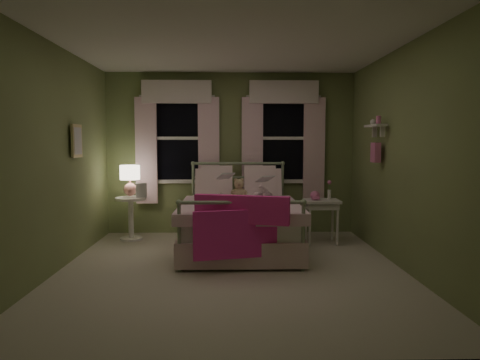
{
  "coord_description": "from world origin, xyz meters",
  "views": [
    {
      "loc": [
        -0.02,
        -4.87,
        1.48
      ],
      "look_at": [
        0.12,
        0.6,
        1.0
      ],
      "focal_mm": 32.0,
      "sensor_mm": 36.0,
      "label": 1
    }
  ],
  "objects_px": {
    "teddy_bear": "(239,191)",
    "bed": "(239,222)",
    "table_lamp": "(130,177)",
    "nightstand_right": "(322,206)",
    "nightstand_left": "(131,212)",
    "child_left": "(220,179)",
    "child_right": "(258,177)"
  },
  "relations": [
    {
      "from": "child_right",
      "to": "bed",
      "type": "bearing_deg",
      "value": 41.61
    },
    {
      "from": "nightstand_right",
      "to": "child_left",
      "type": "bearing_deg",
      "value": 176.35
    },
    {
      "from": "teddy_bear",
      "to": "table_lamp",
      "type": "bearing_deg",
      "value": 166.03
    },
    {
      "from": "nightstand_right",
      "to": "child_right",
      "type": "bearing_deg",
      "value": 174.16
    },
    {
      "from": "bed",
      "to": "table_lamp",
      "type": "height_order",
      "value": "bed"
    },
    {
      "from": "teddy_bear",
      "to": "nightstand_left",
      "type": "height_order",
      "value": "teddy_bear"
    },
    {
      "from": "bed",
      "to": "nightstand_right",
      "type": "xyz_separation_m",
      "value": [
        1.21,
        0.33,
        0.17
      ]
    },
    {
      "from": "table_lamp",
      "to": "nightstand_right",
      "type": "distance_m",
      "value": 2.9
    },
    {
      "from": "teddy_bear",
      "to": "table_lamp",
      "type": "relative_size",
      "value": 0.68
    },
    {
      "from": "teddy_bear",
      "to": "table_lamp",
      "type": "height_order",
      "value": "table_lamp"
    },
    {
      "from": "child_left",
      "to": "teddy_bear",
      "type": "bearing_deg",
      "value": 133.89
    },
    {
      "from": "bed",
      "to": "child_right",
      "type": "distance_m",
      "value": 0.78
    },
    {
      "from": "child_right",
      "to": "table_lamp",
      "type": "distance_m",
      "value": 1.94
    },
    {
      "from": "bed",
      "to": "nightstand_left",
      "type": "height_order",
      "value": "bed"
    },
    {
      "from": "teddy_bear",
      "to": "bed",
      "type": "bearing_deg",
      "value": -90.0
    },
    {
      "from": "table_lamp",
      "to": "child_right",
      "type": "bearing_deg",
      "value": -7.42
    },
    {
      "from": "bed",
      "to": "table_lamp",
      "type": "bearing_deg",
      "value": 157.76
    },
    {
      "from": "nightstand_left",
      "to": "table_lamp",
      "type": "height_order",
      "value": "table_lamp"
    },
    {
      "from": "child_right",
      "to": "nightstand_left",
      "type": "distance_m",
      "value": 2.02
    },
    {
      "from": "teddy_bear",
      "to": "nightstand_right",
      "type": "bearing_deg",
      "value": 2.99
    },
    {
      "from": "teddy_bear",
      "to": "nightstand_right",
      "type": "distance_m",
      "value": 1.24
    },
    {
      "from": "child_left",
      "to": "child_right",
      "type": "distance_m",
      "value": 0.56
    },
    {
      "from": "child_left",
      "to": "nightstand_right",
      "type": "relative_size",
      "value": 1.2
    },
    {
      "from": "bed",
      "to": "nightstand_left",
      "type": "distance_m",
      "value": 1.77
    },
    {
      "from": "teddy_bear",
      "to": "table_lamp",
      "type": "distance_m",
      "value": 1.7
    },
    {
      "from": "bed",
      "to": "nightstand_right",
      "type": "bearing_deg",
      "value": 15.1
    },
    {
      "from": "child_left",
      "to": "child_right",
      "type": "xyz_separation_m",
      "value": [
        0.56,
        0.0,
        0.02
      ]
    },
    {
      "from": "bed",
      "to": "teddy_bear",
      "type": "distance_m",
      "value": 0.49
    },
    {
      "from": "teddy_bear",
      "to": "table_lamp",
      "type": "xyz_separation_m",
      "value": [
        -1.64,
        0.41,
        0.16
      ]
    },
    {
      "from": "child_left",
      "to": "teddy_bear",
      "type": "relative_size",
      "value": 2.42
    },
    {
      "from": "child_left",
      "to": "teddy_bear",
      "type": "distance_m",
      "value": 0.36
    },
    {
      "from": "nightstand_left",
      "to": "table_lamp",
      "type": "bearing_deg",
      "value": 0.0
    }
  ]
}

